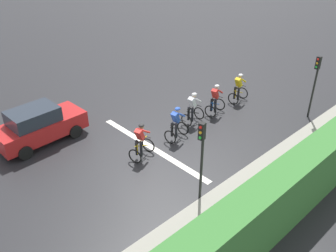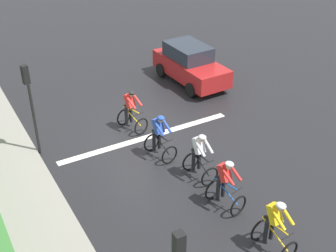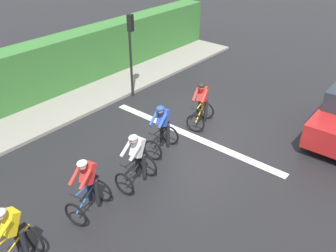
# 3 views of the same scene
# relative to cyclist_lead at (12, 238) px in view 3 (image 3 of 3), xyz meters

# --- Properties ---
(ground_plane) EXTENTS (80.00, 80.00, 0.00)m
(ground_plane) POSITION_rel_cyclist_lead_xyz_m (0.28, -7.17, -0.80)
(ground_plane) COLOR black
(sidewalk_kerb) EXTENTS (2.80, 20.40, 0.12)m
(sidewalk_kerb) POSITION_rel_cyclist_lead_xyz_m (5.58, -5.17, -0.74)
(sidewalk_kerb) COLOR gray
(sidewalk_kerb) RESTS_ON ground
(stone_wall_low) EXTENTS (0.44, 20.40, 0.58)m
(stone_wall_low) POSITION_rel_cyclist_lead_xyz_m (6.48, -5.17, -0.51)
(stone_wall_low) COLOR gray
(stone_wall_low) RESTS_ON ground
(hedge_wall) EXTENTS (1.10, 20.40, 2.29)m
(hedge_wall) POSITION_rel_cyclist_lead_xyz_m (6.78, -5.17, 0.35)
(hedge_wall) COLOR #387533
(hedge_wall) RESTS_ON ground
(road_marking_stop_line) EXTENTS (7.00, 0.30, 0.01)m
(road_marking_stop_line) POSITION_rel_cyclist_lead_xyz_m (0.28, -6.70, -0.79)
(road_marking_stop_line) COLOR silver
(road_marking_stop_line) RESTS_ON ground
(cyclist_lead) EXTENTS (0.79, 1.14, 1.66)m
(cyclist_lead) POSITION_rel_cyclist_lead_xyz_m (0.00, 0.00, 0.00)
(cyclist_lead) COLOR black
(cyclist_lead) RESTS_ON ground
(cyclist_second) EXTENTS (0.89, 1.20, 1.66)m
(cyclist_second) POSITION_rel_cyclist_lead_xyz_m (0.07, -2.09, 0.00)
(cyclist_second) COLOR black
(cyclist_second) RESTS_ON ground
(cyclist_mid) EXTENTS (0.76, 1.13, 1.66)m
(cyclist_mid) POSITION_rel_cyclist_lead_xyz_m (-0.07, -3.68, 0.00)
(cyclist_mid) COLOR black
(cyclist_mid) RESTS_ON ground
(cyclist_fourth) EXTENTS (0.84, 1.17, 1.66)m
(cyclist_fourth) POSITION_rel_cyclist_lead_xyz_m (0.47, -5.38, 0.00)
(cyclist_fourth) COLOR black
(cyclist_fourth) RESTS_ON ground
(cyclist_trailing) EXTENTS (0.94, 1.22, 1.66)m
(cyclist_trailing) POSITION_rel_cyclist_lead_xyz_m (0.51, -7.55, 0.00)
(cyclist_trailing) COLOR black
(cyclist_trailing) RESTS_ON ground
(traffic_light_near_crossing) EXTENTS (0.24, 0.31, 3.34)m
(traffic_light_near_crossing) POSITION_rel_cyclist_lead_xyz_m (4.10, -7.73, 1.43)
(traffic_light_near_crossing) COLOR black
(traffic_light_near_crossing) RESTS_ON ground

